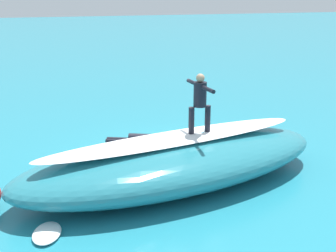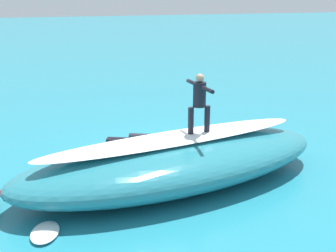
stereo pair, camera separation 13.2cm
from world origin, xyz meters
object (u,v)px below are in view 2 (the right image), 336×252
surfboard_riding (199,134)px  surfer_riding (199,99)px  surfer_paddling (139,139)px  surfboard_paddling (143,144)px

surfboard_riding → surfer_riding: surfer_riding is taller
surfer_paddling → surfboard_paddling: bearing=0.0°
surfer_riding → surfboard_paddling: (0.88, -2.77, -2.06)m
surfer_riding → surfboard_paddling: bearing=-79.5°
surfer_riding → surfboard_paddling: size_ratio=0.66×
surfboard_riding → surfboard_paddling: bearing=-79.5°
surfboard_riding → surfer_riding: (-0.00, 0.00, 0.91)m
surfer_riding → surfer_paddling: bearing=-77.4°
surfboard_riding → surfboard_paddling: (0.88, -2.77, -1.15)m
surfboard_riding → surfboard_paddling: size_ratio=0.98×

